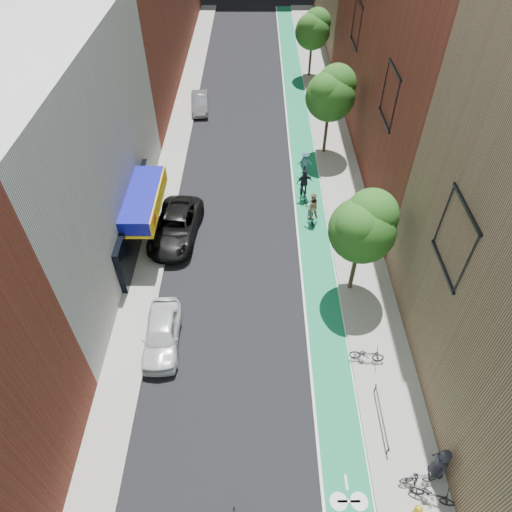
{
  "coord_description": "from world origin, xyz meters",
  "views": [
    {
      "loc": [
        0.38,
        -6.84,
        19.33
      ],
      "look_at": [
        0.36,
        11.07,
        1.5
      ],
      "focal_mm": 32.0,
      "sensor_mm": 36.0,
      "label": 1
    }
  ],
  "objects_px": {
    "cyclist_lane_mid": "(304,188)",
    "pedestrian": "(441,463)",
    "parked_car_black": "(176,227)",
    "cyclist_lane_far": "(305,165)",
    "parked_car_silver": "(200,103)",
    "fire_hydrant": "(417,511)",
    "cyclist_lane_near": "(312,210)",
    "parked_car_white": "(162,334)"
  },
  "relations": [
    {
      "from": "cyclist_lane_mid",
      "to": "pedestrian",
      "type": "bearing_deg",
      "value": 90.62
    },
    {
      "from": "parked_car_black",
      "to": "cyclist_lane_far",
      "type": "distance_m",
      "value": 10.73
    },
    {
      "from": "parked_car_silver",
      "to": "cyclist_lane_mid",
      "type": "bearing_deg",
      "value": -61.91
    },
    {
      "from": "parked_car_black",
      "to": "cyclist_lane_far",
      "type": "relative_size",
      "value": 2.93
    },
    {
      "from": "fire_hydrant",
      "to": "cyclist_lane_far",
      "type": "bearing_deg",
      "value": 96.47
    },
    {
      "from": "fire_hydrant",
      "to": "parked_car_silver",
      "type": "bearing_deg",
      "value": 108.68
    },
    {
      "from": "parked_car_silver",
      "to": "fire_hydrant",
      "type": "xyz_separation_m",
      "value": [
        10.99,
        -32.51,
        -0.07
      ]
    },
    {
      "from": "cyclist_lane_mid",
      "to": "pedestrian",
      "type": "height_order",
      "value": "cyclist_lane_mid"
    },
    {
      "from": "cyclist_lane_near",
      "to": "parked_car_white",
      "type": "bearing_deg",
      "value": 41.07
    },
    {
      "from": "pedestrian",
      "to": "fire_hydrant",
      "type": "bearing_deg",
      "value": -37.09
    },
    {
      "from": "parked_car_black",
      "to": "fire_hydrant",
      "type": "bearing_deg",
      "value": -49.3
    },
    {
      "from": "cyclist_lane_near",
      "to": "fire_hydrant",
      "type": "xyz_separation_m",
      "value": [
        2.49,
        -17.28,
        -0.4
      ]
    },
    {
      "from": "parked_car_black",
      "to": "cyclist_lane_near",
      "type": "bearing_deg",
      "value": 15.49
    },
    {
      "from": "parked_car_black",
      "to": "pedestrian",
      "type": "bearing_deg",
      "value": -43.5
    },
    {
      "from": "parked_car_white",
      "to": "parked_car_silver",
      "type": "distance_m",
      "value": 24.62
    },
    {
      "from": "parked_car_silver",
      "to": "cyclist_lane_far",
      "type": "distance_m",
      "value": 13.12
    },
    {
      "from": "parked_car_white",
      "to": "cyclist_lane_mid",
      "type": "xyz_separation_m",
      "value": [
        7.9,
        11.85,
        0.14
      ]
    },
    {
      "from": "parked_car_silver",
      "to": "cyclist_lane_mid",
      "type": "distance_m",
      "value": 15.17
    },
    {
      "from": "parked_car_white",
      "to": "cyclist_lane_near",
      "type": "xyz_separation_m",
      "value": [
        8.19,
        9.39,
        0.26
      ]
    },
    {
      "from": "parked_car_silver",
      "to": "cyclist_lane_mid",
      "type": "xyz_separation_m",
      "value": [
        8.2,
        -12.76,
        0.21
      ]
    },
    {
      "from": "cyclist_lane_near",
      "to": "fire_hydrant",
      "type": "relative_size",
      "value": 2.69
    },
    {
      "from": "parked_car_silver",
      "to": "cyclist_lane_near",
      "type": "xyz_separation_m",
      "value": [
        8.5,
        -15.23,
        0.33
      ]
    },
    {
      "from": "parked_car_black",
      "to": "cyclist_lane_mid",
      "type": "xyz_separation_m",
      "value": [
        8.2,
        3.89,
        0.09
      ]
    },
    {
      "from": "cyclist_lane_near",
      "to": "pedestrian",
      "type": "distance_m",
      "value": 16.13
    },
    {
      "from": "parked_car_black",
      "to": "cyclist_lane_near",
      "type": "xyz_separation_m",
      "value": [
        8.5,
        1.42,
        0.2
      ]
    },
    {
      "from": "parked_car_white",
      "to": "cyclist_lane_near",
      "type": "relative_size",
      "value": 1.93
    },
    {
      "from": "parked_car_silver",
      "to": "parked_car_black",
      "type": "bearing_deg",
      "value": -94.66
    },
    {
      "from": "parked_car_black",
      "to": "pedestrian",
      "type": "relative_size",
      "value": 3.15
    },
    {
      "from": "parked_car_black",
      "to": "cyclist_lane_far",
      "type": "xyz_separation_m",
      "value": [
        8.45,
        6.62,
        0.07
      ]
    },
    {
      "from": "pedestrian",
      "to": "parked_car_black",
      "type": "bearing_deg",
      "value": -139.36
    },
    {
      "from": "cyclist_lane_near",
      "to": "cyclist_lane_far",
      "type": "distance_m",
      "value": 5.19
    },
    {
      "from": "parked_car_silver",
      "to": "fire_hydrant",
      "type": "distance_m",
      "value": 34.32
    },
    {
      "from": "parked_car_white",
      "to": "parked_car_black",
      "type": "distance_m",
      "value": 7.97
    },
    {
      "from": "parked_car_white",
      "to": "cyclist_lane_near",
      "type": "height_order",
      "value": "cyclist_lane_near"
    },
    {
      "from": "parked_car_silver",
      "to": "cyclist_lane_far",
      "type": "height_order",
      "value": "cyclist_lane_far"
    },
    {
      "from": "parked_car_white",
      "to": "pedestrian",
      "type": "distance_m",
      "value": 13.47
    },
    {
      "from": "cyclist_lane_near",
      "to": "cyclist_lane_mid",
      "type": "relative_size",
      "value": 0.99
    },
    {
      "from": "cyclist_lane_far",
      "to": "fire_hydrant",
      "type": "relative_size",
      "value": 2.35
    },
    {
      "from": "pedestrian",
      "to": "cyclist_lane_near",
      "type": "bearing_deg",
      "value": -166.62
    },
    {
      "from": "cyclist_lane_far",
      "to": "fire_hydrant",
      "type": "xyz_separation_m",
      "value": [
        2.55,
        -22.48,
        -0.27
      ]
    },
    {
      "from": "cyclist_lane_near",
      "to": "parked_car_silver",
      "type": "bearing_deg",
      "value": -68.64
    },
    {
      "from": "parked_car_white",
      "to": "fire_hydrant",
      "type": "relative_size",
      "value": 5.21
    }
  ]
}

